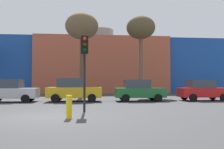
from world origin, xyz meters
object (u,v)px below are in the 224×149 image
(parked_car_1, at_px, (11,91))
(parked_car_3, at_px, (139,90))
(parked_car_4, at_px, (202,90))
(bare_tree_0, at_px, (82,27))
(bare_tree_1, at_px, (141,29))
(bollard_yellow_0, at_px, (69,107))
(parked_car_2, at_px, (74,90))
(traffic_light_island, at_px, (85,56))

(parked_car_1, bearing_deg, parked_car_3, 0.00)
(parked_car_4, height_order, bare_tree_0, bare_tree_0)
(bare_tree_0, relative_size, bare_tree_1, 0.97)
(parked_car_4, height_order, bollard_yellow_0, parked_car_4)
(parked_car_3, relative_size, bare_tree_0, 0.45)
(parked_car_2, height_order, bollard_yellow_0, parked_car_2)
(bollard_yellow_0, bearing_deg, parked_car_4, 41.39)
(parked_car_2, bearing_deg, traffic_light_island, -81.55)
(parked_car_4, bearing_deg, traffic_light_island, -144.55)
(parked_car_3, height_order, parked_car_4, same)
(parked_car_2, height_order, parked_car_3, parked_car_2)
(parked_car_4, xyz_separation_m, bare_tree_0, (-10.21, 5.60, 6.42))
(parked_car_1, xyz_separation_m, traffic_light_island, (5.84, -6.83, 1.95))
(bare_tree_1, relative_size, bollard_yellow_0, 9.62)
(traffic_light_island, relative_size, bollard_yellow_0, 4.05)
(bare_tree_1, height_order, bollard_yellow_0, bare_tree_1)
(bare_tree_1, bearing_deg, traffic_light_island, -113.15)
(traffic_light_island, height_order, bare_tree_1, bare_tree_1)
(parked_car_1, relative_size, parked_car_2, 0.95)
(parked_car_3, height_order, bare_tree_1, bare_tree_1)
(parked_car_2, xyz_separation_m, traffic_light_island, (1.02, -6.83, 1.90))
(parked_car_2, relative_size, bare_tree_0, 0.48)
(bare_tree_1, bearing_deg, bollard_yellow_0, -112.11)
(parked_car_1, height_order, parked_car_4, parked_car_1)
(parked_car_3, xyz_separation_m, bollard_yellow_0, (-4.78, -8.95, -0.38))
(parked_car_1, distance_m, parked_car_4, 15.43)
(parked_car_1, distance_m, bare_tree_0, 9.99)
(bollard_yellow_0, bearing_deg, bare_tree_0, 90.21)
(parked_car_3, xyz_separation_m, traffic_light_island, (-4.22, -6.83, 1.96))
(parked_car_1, distance_m, parked_car_3, 10.05)
(bare_tree_0, bearing_deg, parked_car_1, -132.97)
(parked_car_3, height_order, bare_tree_0, bare_tree_0)
(parked_car_4, distance_m, traffic_light_island, 11.94)
(bare_tree_0, bearing_deg, parked_car_4, -28.76)
(parked_car_4, distance_m, bare_tree_1, 10.47)
(parked_car_4, bearing_deg, bare_tree_0, 151.24)
(parked_car_1, xyz_separation_m, bare_tree_0, (5.22, 5.60, 6.41))
(parked_car_1, bearing_deg, parked_car_4, 0.00)
(parked_car_2, xyz_separation_m, bollard_yellow_0, (0.45, -8.95, -0.44))
(parked_car_4, bearing_deg, parked_car_1, -180.00)
(parked_car_4, distance_m, bollard_yellow_0, 13.54)
(bare_tree_1, bearing_deg, parked_car_3, -103.85)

